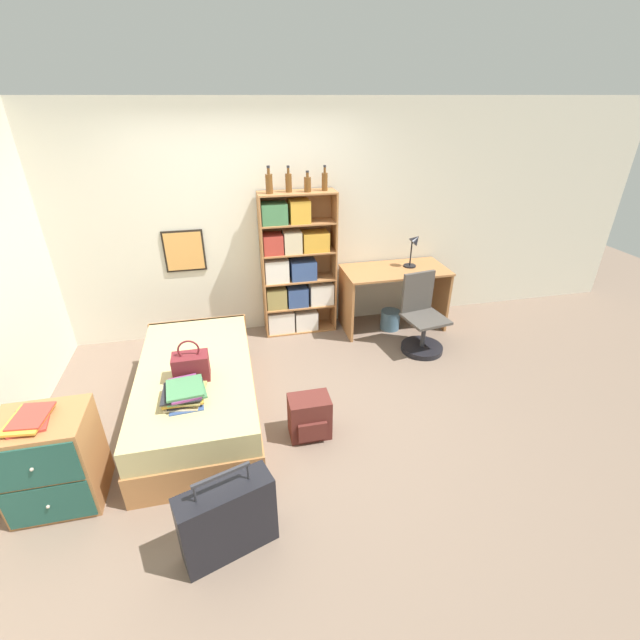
# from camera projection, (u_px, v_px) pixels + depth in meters

# --- Properties ---
(ground_plane) EXTENTS (14.00, 14.00, 0.00)m
(ground_plane) POSITION_uv_depth(u_px,v_px,m) (269.00, 405.00, 4.05)
(ground_plane) COLOR #756051
(wall_back) EXTENTS (10.00, 0.09, 2.60)m
(wall_back) POSITION_uv_depth(u_px,v_px,m) (245.00, 225.00, 4.82)
(wall_back) COLOR beige
(wall_back) RESTS_ON ground_plane
(bed) EXTENTS (0.99, 1.89, 0.51)m
(bed) POSITION_uv_depth(u_px,v_px,m) (198.00, 391.00, 3.83)
(bed) COLOR #A36B3D
(bed) RESTS_ON ground_plane
(handbag) EXTENTS (0.29, 0.17, 0.36)m
(handbag) POSITION_uv_depth(u_px,v_px,m) (191.00, 366.00, 3.51)
(handbag) COLOR maroon
(handbag) RESTS_ON bed
(book_stack_on_bed) EXTENTS (0.34, 0.37, 0.13)m
(book_stack_on_bed) POSITION_uv_depth(u_px,v_px,m) (185.00, 393.00, 3.28)
(book_stack_on_bed) COLOR #334C84
(book_stack_on_bed) RESTS_ON bed
(suitcase) EXTENTS (0.62, 0.37, 0.66)m
(suitcase) POSITION_uv_depth(u_px,v_px,m) (228.00, 519.00, 2.65)
(suitcase) COLOR black
(suitcase) RESTS_ON ground_plane
(dresser) EXTENTS (0.58, 0.49, 0.72)m
(dresser) POSITION_uv_depth(u_px,v_px,m) (52.00, 461.00, 2.95)
(dresser) COLOR #A36B3D
(dresser) RESTS_ON ground_plane
(magazine_pile_on_dresser) EXTENTS (0.26, 0.33, 0.05)m
(magazine_pile_on_dresser) POSITION_uv_depth(u_px,v_px,m) (29.00, 419.00, 2.76)
(magazine_pile_on_dresser) COLOR #B2382D
(magazine_pile_on_dresser) RESTS_ON dresser
(bookcase) EXTENTS (0.86, 0.29, 1.68)m
(bookcase) POSITION_uv_depth(u_px,v_px,m) (295.00, 271.00, 4.99)
(bookcase) COLOR #A36B3D
(bookcase) RESTS_ON ground_plane
(bottle_green) EXTENTS (0.08, 0.08, 0.28)m
(bottle_green) POSITION_uv_depth(u_px,v_px,m) (269.00, 183.00, 4.45)
(bottle_green) COLOR brown
(bottle_green) RESTS_ON bookcase
(bottle_brown) EXTENTS (0.07, 0.07, 0.27)m
(bottle_brown) POSITION_uv_depth(u_px,v_px,m) (289.00, 182.00, 4.51)
(bottle_brown) COLOR brown
(bottle_brown) RESTS_ON bookcase
(bottle_clear) EXTENTS (0.07, 0.07, 0.22)m
(bottle_clear) POSITION_uv_depth(u_px,v_px,m) (308.00, 184.00, 4.53)
(bottle_clear) COLOR brown
(bottle_clear) RESTS_ON bookcase
(bottle_blue) EXTENTS (0.06, 0.06, 0.26)m
(bottle_blue) POSITION_uv_depth(u_px,v_px,m) (325.00, 181.00, 4.59)
(bottle_blue) COLOR brown
(bottle_blue) RESTS_ON bookcase
(desk) EXTENTS (1.24, 0.63, 0.77)m
(desk) POSITION_uv_depth(u_px,v_px,m) (394.00, 287.00, 5.19)
(desk) COLOR #A36B3D
(desk) RESTS_ON ground_plane
(desk_lamp) EXTENTS (0.20, 0.15, 0.41)m
(desk_lamp) POSITION_uv_depth(u_px,v_px,m) (415.00, 245.00, 5.04)
(desk_lamp) COLOR black
(desk_lamp) RESTS_ON desk
(desk_chair) EXTENTS (0.49, 0.49, 0.88)m
(desk_chair) POSITION_uv_depth(u_px,v_px,m) (421.00, 327.00, 4.83)
(desk_chair) COLOR black
(desk_chair) RESTS_ON ground_plane
(backpack) EXTENTS (0.35, 0.27, 0.38)m
(backpack) POSITION_uv_depth(u_px,v_px,m) (310.00, 417.00, 3.61)
(backpack) COLOR #56231E
(backpack) RESTS_ON ground_plane
(waste_bin) EXTENTS (0.24, 0.24, 0.24)m
(waste_bin) POSITION_uv_depth(u_px,v_px,m) (390.00, 320.00, 5.32)
(waste_bin) COLOR slate
(waste_bin) RESTS_ON ground_plane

